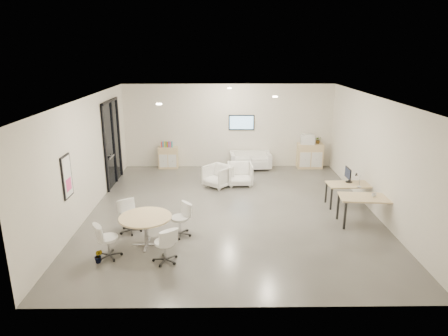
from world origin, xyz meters
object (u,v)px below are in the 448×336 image
armchair_left (218,175)px  desk_rear (350,186)px  armchair_right (240,173)px  loveseat (250,161)px  round_table (145,220)px  sideboard_left (168,158)px  sideboard_right (310,156)px  desk_front (368,200)px

armchair_left → desk_rear: armchair_left is taller
armchair_right → loveseat: bearing=72.9°
desk_rear → round_table: round_table is taller
desk_rear → sideboard_left: bearing=143.6°
sideboard_right → armchair_left: bearing=-148.6°
armchair_left → sideboard_right: bearing=72.2°
sideboard_right → armchair_right: (-2.81, -2.01, -0.06)m
desk_front → sideboard_right: bearing=99.5°
sideboard_right → armchair_right: sideboard_right is taller
loveseat → armchair_left: 2.38m
sideboard_right → armchair_left: (-3.56, -2.17, -0.08)m
sideboard_right → loveseat: sideboard_right is taller
armchair_left → desk_rear: (3.87, -1.78, 0.21)m
armchair_right → round_table: (-2.41, -4.36, 0.24)m
sideboard_right → desk_front: 5.23m
armchair_left → round_table: bearing=-70.9°
loveseat → armchair_right: bearing=-108.3°
sideboard_right → desk_rear: sideboard_right is taller
sideboard_right → armchair_right: bearing=-144.5°
desk_front → round_table: size_ratio=1.25×
armchair_left → armchair_right: armchair_right is taller
sideboard_right → round_table: (-5.22, -6.36, 0.18)m
desk_front → round_table: 5.71m
loveseat → armchair_right: armchair_right is taller
armchair_right → desk_front: size_ratio=0.55×
sideboard_left → armchair_right: (2.67, -2.05, 0.00)m
sideboard_left → desk_rear: sideboard_left is taller
sideboard_right → desk_rear: bearing=-85.5°
armchair_right → desk_front: 4.53m
sideboard_left → round_table: sideboard_left is taller
sideboard_left → round_table: bearing=-87.7°
sideboard_right → armchair_left: 4.16m
armchair_right → desk_rear: size_ratio=0.62×
sideboard_right → armchair_left: size_ratio=1.20×
armchair_left → armchair_right: (0.75, 0.16, 0.02)m
sideboard_left → loveseat: size_ratio=0.52×
sideboard_left → desk_rear: size_ratio=0.62×
sideboard_left → armchair_right: 3.37m
loveseat → sideboard_right: bearing=-0.4°
armchair_right → desk_rear: bearing=-34.3°
sideboard_left → desk_rear: bearing=-34.5°
loveseat → round_table: bearing=-118.6°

